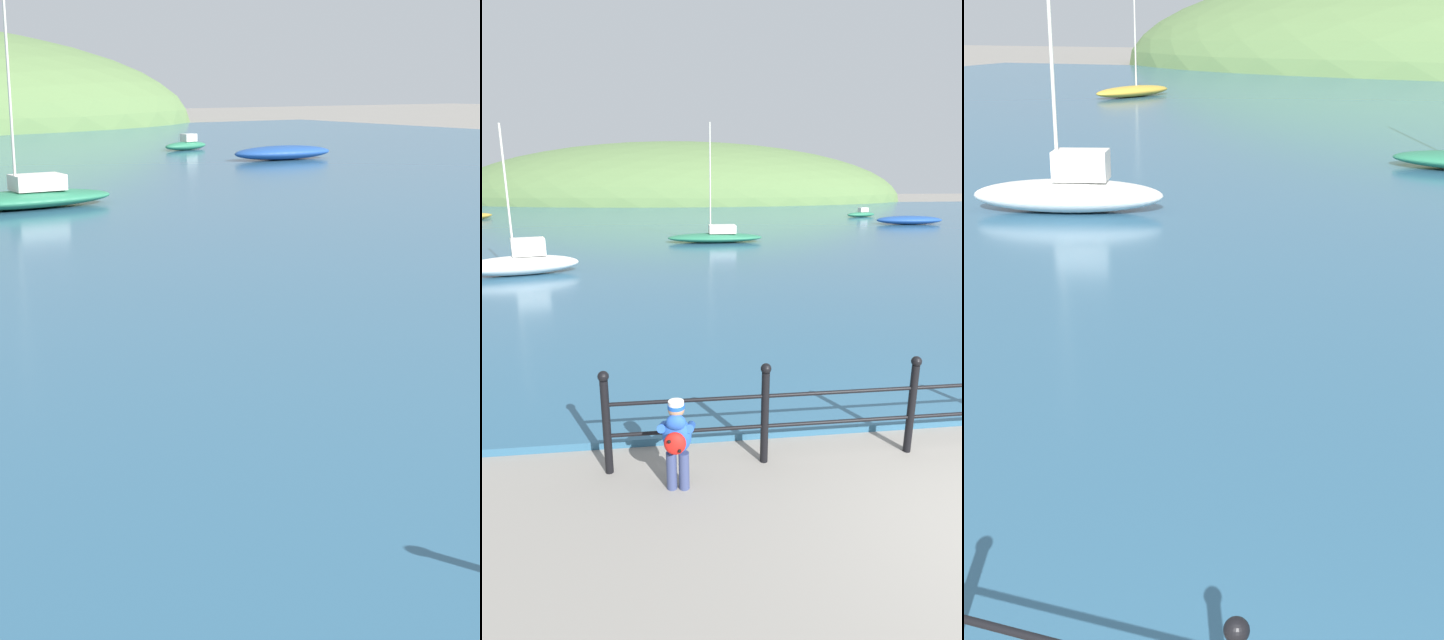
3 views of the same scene
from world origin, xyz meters
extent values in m
ellipsoid|color=#287551|center=(13.20, 36.43, 0.30)|extent=(2.70, 1.45, 0.40)
cube|color=silver|center=(13.38, 36.48, 0.67)|extent=(0.81, 0.63, 0.36)
ellipsoid|color=#287551|center=(-0.62, 21.25, 0.32)|extent=(4.73, 1.77, 0.44)
cube|color=silver|center=(-0.27, 21.24, 0.74)|extent=(1.34, 0.93, 0.40)
cylinder|color=beige|center=(-0.86, 21.26, 3.12)|extent=(0.07, 0.07, 5.15)
ellipsoid|color=#1E4793|center=(13.83, 29.52, 0.39)|extent=(4.68, 2.01, 0.58)
camera|label=1|loc=(-8.89, -0.86, 3.24)|focal=50.00mm
camera|label=2|loc=(-3.48, -3.51, 3.16)|focal=28.00mm
camera|label=3|loc=(0.40, -1.61, 3.71)|focal=50.00mm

